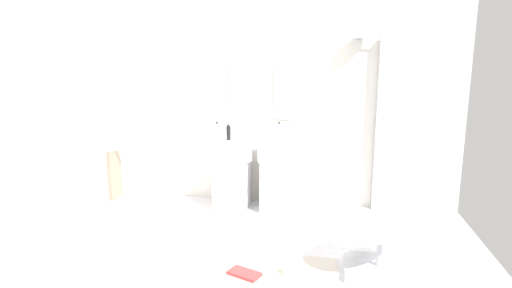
{
  "coord_description": "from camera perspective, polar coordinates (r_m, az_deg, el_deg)",
  "views": [
    {
      "loc": [
        0.9,
        -3.4,
        1.74
      ],
      "look_at": [
        0.15,
        0.55,
        0.95
      ],
      "focal_mm": 28.74,
      "sensor_mm": 36.0,
      "label": 1
    }
  ],
  "objects": [
    {
      "name": "shower_column",
      "position": [
        5.0,
        16.97,
        3.04
      ],
      "size": [
        0.49,
        0.24,
        2.05
      ],
      "color": "#B7BABF",
      "rests_on": "ground_plane"
    },
    {
      "name": "pedestal_sink_right",
      "position": [
        4.9,
        3.23,
        -3.74
      ],
      "size": [
        0.52,
        0.52,
        0.97
      ],
      "color": "white",
      "rests_on": "ground_plane"
    },
    {
      "name": "vanity_mirror_right",
      "position": [
        5.03,
        3.78,
        7.88
      ],
      "size": [
        0.22,
        0.03,
        0.78
      ],
      "primitive_type": "cube",
      "color": "#8C9EA8"
    },
    {
      "name": "pedestal_sink_left",
      "position": [
        5.01,
        -3.35,
        -3.42
      ],
      "size": [
        0.52,
        0.52,
        0.97
      ],
      "color": "white",
      "rests_on": "ground_plane"
    },
    {
      "name": "soap_bottle_white",
      "position": [
        4.88,
        -5.41,
        1.85
      ],
      "size": [
        0.06,
        0.06,
        0.2
      ],
      "color": "white",
      "rests_on": "pedestal_sink_left"
    },
    {
      "name": "area_rug",
      "position": [
        3.56,
        2.32,
        -18.09
      ],
      "size": [
        1.05,
        0.88,
        0.01
      ],
      "primitive_type": "cube",
      "color": "beige",
      "rests_on": "ground_plane"
    },
    {
      "name": "lounge_chair",
      "position": [
        3.65,
        16.88,
        -11.81
      ],
      "size": [
        1.1,
        1.1,
        0.65
      ],
      "color": "#B7BABF",
      "rests_on": "ground_plane"
    },
    {
      "name": "soap_bottle_clear",
      "position": [
        4.96,
        3.22,
        1.94
      ],
      "size": [
        0.04,
        0.04,
        0.18
      ],
      "color": "silver",
      "rests_on": "pedestal_sink_right"
    },
    {
      "name": "magazine_red",
      "position": [
        3.58,
        -1.63,
        -17.57
      ],
      "size": [
        0.3,
        0.24,
        0.03
      ],
      "primitive_type": "cube",
      "rotation": [
        0.0,
        0.0,
        -0.38
      ],
      "color": "#B73838",
      "rests_on": "area_rug"
    },
    {
      "name": "ground_plane",
      "position": [
        3.94,
        -3.78,
        -15.48
      ],
      "size": [
        4.8,
        3.6,
        0.04
      ],
      "primitive_type": "cube",
      "color": "silver"
    },
    {
      "name": "soap_bottle_black",
      "position": [
        4.77,
        -3.85,
        1.58
      ],
      "size": [
        0.05,
        0.05,
        0.18
      ],
      "color": "black",
      "rests_on": "pedestal_sink_left"
    },
    {
      "name": "rear_partition",
      "position": [
        5.15,
        0.65,
        6.2
      ],
      "size": [
        4.8,
        0.1,
        2.6
      ],
      "primitive_type": "cube",
      "color": "silver",
      "rests_on": "ground_plane"
    },
    {
      "name": "towel_rack",
      "position": [
        4.38,
        -19.39,
        -4.22
      ],
      "size": [
        0.37,
        0.22,
        0.95
      ],
      "color": "#B7BABF",
      "rests_on": "ground_plane"
    },
    {
      "name": "vanity_mirror_left",
      "position": [
        5.13,
        -2.69,
        7.96
      ],
      "size": [
        0.22,
        0.03,
        0.78
      ],
      "primitive_type": "cube",
      "color": "#8C9EA8"
    },
    {
      "name": "coffee_mug",
      "position": [
        3.57,
        4.39,
        -17.13
      ],
      "size": [
        0.07,
        0.07,
        0.08
      ],
      "primitive_type": "cylinder",
      "color": "white",
      "rests_on": "area_rug"
    }
  ]
}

